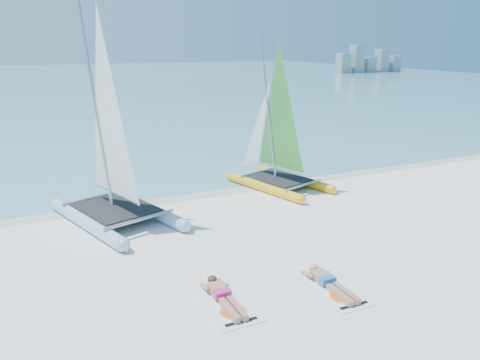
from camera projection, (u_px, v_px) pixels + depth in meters
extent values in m
plane|color=white|center=(291.00, 245.00, 12.88)|extent=(140.00, 140.00, 0.00)
cube|color=#7BC6CD|center=(67.00, 81.00, 67.74)|extent=(140.00, 115.00, 0.01)
cube|color=beige|center=(216.00, 190.00, 17.67)|extent=(140.00, 1.40, 0.01)
cube|color=#8C949A|center=(343.00, 63.00, 85.70)|extent=(2.00, 2.00, 3.50)
cube|color=#8C949A|center=(357.00, 59.00, 86.70)|extent=(2.00, 2.00, 5.00)
cube|color=#8C949A|center=(369.00, 65.00, 88.22)|extent=(2.00, 2.00, 2.80)
cube|color=#8C949A|center=(382.00, 60.00, 89.23)|extent=(2.00, 2.00, 4.20)
cube|color=#8C949A|center=(394.00, 63.00, 90.61)|extent=(2.00, 2.00, 3.00)
cylinder|color=#BEDAFA|center=(86.00, 222.00, 14.02)|extent=(1.74, 4.40, 0.40)
cone|color=#BEDAFA|center=(54.00, 202.00, 15.77)|extent=(0.53, 0.66, 0.38)
cylinder|color=#BEDAFA|center=(144.00, 207.00, 15.31)|extent=(1.74, 4.40, 0.40)
cone|color=#BEDAFA|center=(108.00, 190.00, 17.07)|extent=(0.53, 0.66, 0.38)
cube|color=black|center=(116.00, 207.00, 14.60)|extent=(2.59, 2.94, 0.03)
cylinder|color=#B0B2B7|center=(95.00, 106.00, 14.30)|extent=(0.45, 1.15, 6.19)
cylinder|color=#FFB11A|center=(263.00, 187.00, 17.50)|extent=(1.40, 3.75, 0.34)
cone|color=#FFB11A|center=(228.00, 176.00, 19.02)|extent=(0.44, 0.56, 0.32)
cylinder|color=#FFB11A|center=(294.00, 179.00, 18.58)|extent=(1.40, 3.75, 0.34)
cone|color=#FFB11A|center=(258.00, 168.00, 20.09)|extent=(0.44, 0.56, 0.32)
cube|color=black|center=(279.00, 178.00, 17.99)|extent=(2.17, 2.47, 0.03)
cylinder|color=#B0B2B7|center=(268.00, 108.00, 17.74)|extent=(0.36, 0.98, 5.25)
cube|color=white|center=(226.00, 304.00, 9.97)|extent=(1.00, 1.85, 0.02)
cube|color=tan|center=(219.00, 290.00, 10.32)|extent=(0.36, 0.55, 0.17)
cube|color=#C32D75|center=(222.00, 294.00, 10.14)|extent=(0.37, 0.22, 0.17)
cube|color=tan|center=(233.00, 309.00, 9.63)|extent=(0.31, 0.85, 0.13)
sphere|color=tan|center=(212.00, 281.00, 10.63)|extent=(0.21, 0.21, 0.21)
ellipsoid|color=#3D2816|center=(212.00, 279.00, 10.63)|extent=(0.22, 0.24, 0.15)
cube|color=white|center=(333.00, 289.00, 10.56)|extent=(1.00, 1.85, 0.02)
cube|color=tan|center=(322.00, 277.00, 10.90)|extent=(0.36, 0.55, 0.17)
cube|color=blue|center=(327.00, 280.00, 10.73)|extent=(0.37, 0.22, 0.17)
cube|color=tan|center=(343.00, 294.00, 10.21)|extent=(0.31, 0.85, 0.13)
sphere|color=tan|center=(313.00, 269.00, 11.21)|extent=(0.21, 0.21, 0.21)
ellipsoid|color=tan|center=(313.00, 267.00, 11.21)|extent=(0.22, 0.24, 0.15)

